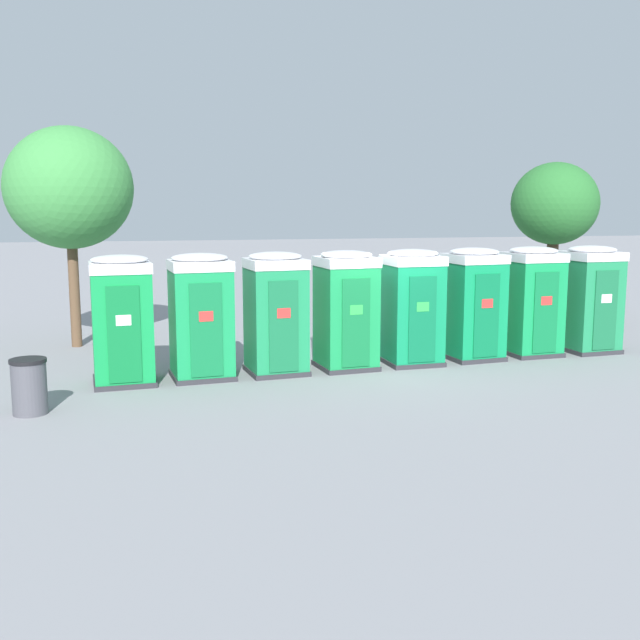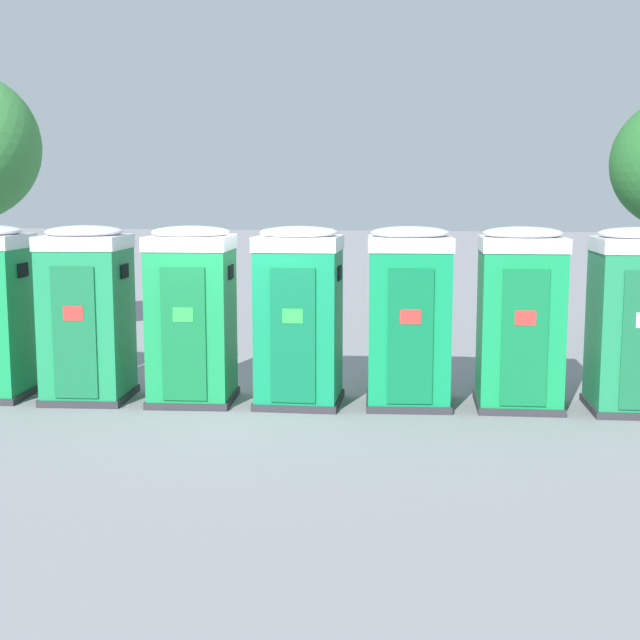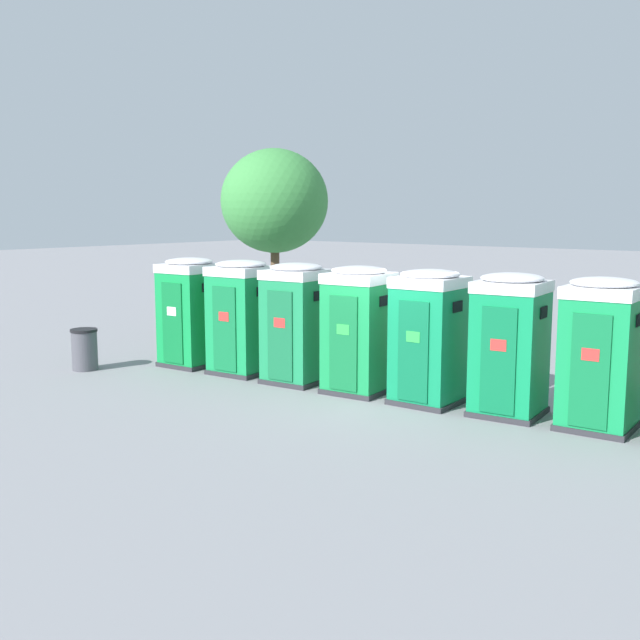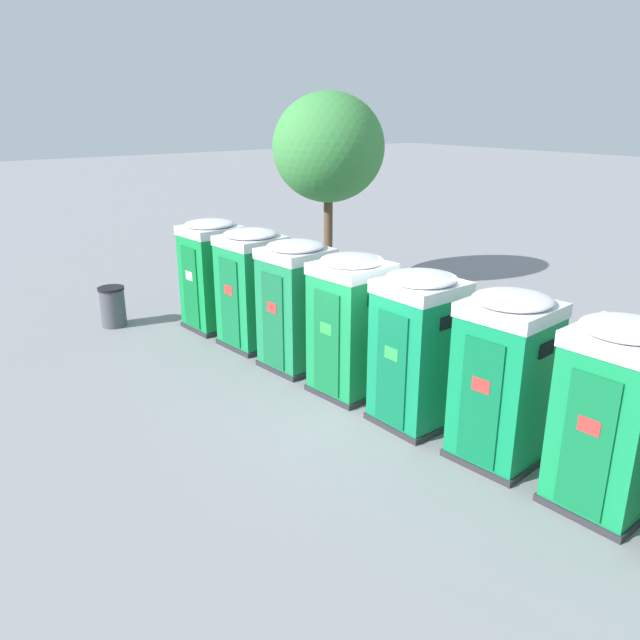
% 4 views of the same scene
% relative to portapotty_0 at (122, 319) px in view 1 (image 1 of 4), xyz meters
% --- Properties ---
extents(ground_plane, '(120.00, 120.00, 0.00)m').
position_rel_portapotty_0_xyz_m(ground_plane, '(5.40, 0.43, -1.28)').
color(ground_plane, gray).
extents(portapotty_0, '(1.26, 1.28, 2.54)m').
position_rel_portapotty_0_xyz_m(portapotty_0, '(0.00, 0.00, 0.00)').
color(portapotty_0, '#2D2D33').
rests_on(portapotty_0, ground).
extents(portapotty_1, '(1.32, 1.30, 2.54)m').
position_rel_portapotty_0_xyz_m(portapotty_1, '(1.54, 0.14, -0.00)').
color(portapotty_1, '#2D2D33').
rests_on(portapotty_1, ground).
extents(portapotty_2, '(1.29, 1.31, 2.54)m').
position_rel_portapotty_0_xyz_m(portapotty_2, '(3.09, 0.21, 0.00)').
color(portapotty_2, '#2D2D33').
rests_on(portapotty_2, ground).
extents(portapotty_3, '(1.29, 1.30, 2.54)m').
position_rel_portapotty_0_xyz_m(portapotty_3, '(4.63, 0.32, -0.00)').
color(portapotty_3, '#2D2D33').
rests_on(portapotty_3, ground).
extents(portapotty_4, '(1.22, 1.24, 2.54)m').
position_rel_portapotty_0_xyz_m(portapotty_4, '(6.17, 0.44, -0.00)').
color(portapotty_4, '#2D2D33').
rests_on(portapotty_4, ground).
extents(portapotty_5, '(1.29, 1.31, 2.54)m').
position_rel_portapotty_0_xyz_m(portapotty_5, '(7.71, 0.62, -0.00)').
color(portapotty_5, '#2D2D33').
rests_on(portapotty_5, ground).
extents(portapotty_6, '(1.24, 1.26, 2.54)m').
position_rel_portapotty_0_xyz_m(portapotty_6, '(9.26, 0.74, 0.00)').
color(portapotty_6, '#2D2D33').
rests_on(portapotty_6, ground).
extents(portapotty_7, '(1.25, 1.27, 2.54)m').
position_rel_portapotty_0_xyz_m(portapotty_7, '(10.80, 0.77, 0.00)').
color(portapotty_7, '#2D2D33').
rests_on(portapotty_7, ground).
extents(street_tree_0, '(3.05, 3.05, 5.37)m').
position_rel_portapotty_0_xyz_m(street_tree_0, '(-1.21, 4.31, 2.60)').
color(street_tree_0, brown).
rests_on(street_tree_0, ground).
extents(street_tree_1, '(2.52, 2.52, 4.73)m').
position_rel_portapotty_0_xyz_m(street_tree_1, '(12.26, 4.97, 2.20)').
color(street_tree_1, '#4C3826').
rests_on(street_tree_1, ground).
extents(trash_can, '(0.61, 0.61, 0.95)m').
position_rel_portapotty_0_xyz_m(trash_can, '(-1.50, -1.88, -0.81)').
color(trash_can, '#4C4C54').
rests_on(trash_can, ground).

